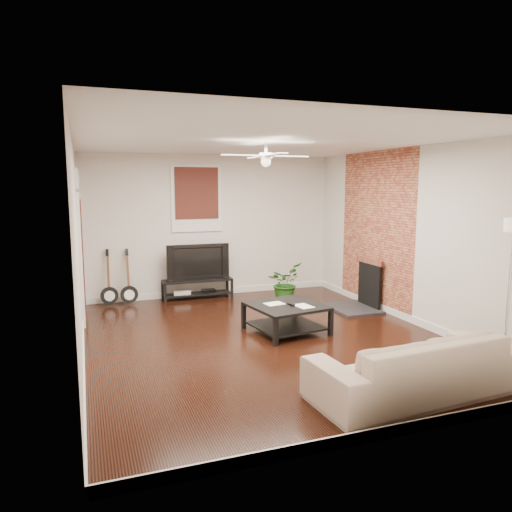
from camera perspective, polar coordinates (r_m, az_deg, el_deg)
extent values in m
cube|color=black|center=(7.08, 1.12, -9.69)|extent=(5.00, 6.00, 0.01)
cube|color=white|center=(6.76, 1.19, 13.50)|extent=(5.00, 6.00, 0.01)
cube|color=silver|center=(9.63, -5.30, 3.57)|extent=(5.00, 0.01, 2.80)
cube|color=silver|center=(4.16, 16.24, -2.94)|extent=(5.00, 0.01, 2.80)
cube|color=silver|center=(6.33, -20.46, 0.63)|extent=(0.01, 6.00, 2.80)
cube|color=silver|center=(8.02, 18.07, 2.26)|extent=(0.01, 6.00, 2.80)
cube|color=brown|center=(8.82, 14.02, 2.93)|extent=(0.02, 2.20, 2.80)
cube|color=black|center=(8.80, 12.24, -3.21)|extent=(0.80, 1.10, 0.92)
cube|color=#3A100F|center=(9.50, -7.06, 6.80)|extent=(1.00, 0.06, 1.30)
cube|color=white|center=(8.24, -20.06, 1.26)|extent=(0.08, 1.00, 2.50)
cube|color=black|center=(9.51, -6.96, -3.89)|extent=(1.36, 0.36, 0.38)
imported|color=black|center=(9.43, -7.05, -0.63)|extent=(1.22, 0.16, 0.70)
cube|color=black|center=(7.31, 3.59, -7.39)|extent=(1.16, 1.16, 0.42)
imported|color=#C9AF96|center=(5.42, 18.31, -12.17)|extent=(2.31, 1.03, 0.66)
imported|color=#1E5317|center=(9.18, 3.40, -3.15)|extent=(0.87, 0.87, 0.73)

